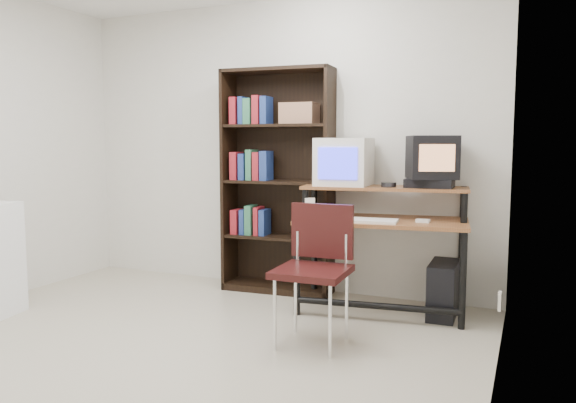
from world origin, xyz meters
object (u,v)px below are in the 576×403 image
at_px(crt_monitor, 344,163).
at_px(school_chair, 316,258).
at_px(pc_tower, 443,289).
at_px(computer_desk, 382,223).
at_px(bookshelf, 279,179).
at_px(crt_tv, 432,157).

height_order(crt_monitor, school_chair, crt_monitor).
bearing_deg(crt_monitor, pc_tower, -8.85).
bearing_deg(computer_desk, bookshelf, 159.19).
xyz_separation_m(computer_desk, pc_tower, (0.48, 0.03, -0.49)).
relative_size(crt_tv, bookshelf, 0.23).
bearing_deg(pc_tower, bookshelf, 170.50).
relative_size(computer_desk, crt_monitor, 3.04).
xyz_separation_m(crt_tv, bookshelf, (-1.35, 0.08, -0.21)).
distance_m(crt_monitor, crt_tv, 0.70).
distance_m(crt_monitor, bookshelf, 0.69).
height_order(crt_tv, bookshelf, bookshelf).
xyz_separation_m(crt_monitor, crt_tv, (0.70, 0.06, 0.05)).
bearing_deg(bookshelf, school_chair, -58.67).
bearing_deg(pc_tower, crt_monitor, 173.34).
bearing_deg(bookshelf, crt_monitor, -15.41).
bearing_deg(bookshelf, crt_tv, -7.11).
bearing_deg(crt_monitor, computer_desk, -19.78).
bearing_deg(crt_tv, pc_tower, -65.90).
height_order(computer_desk, pc_tower, computer_desk).
bearing_deg(pc_tower, school_chair, -129.90).
relative_size(computer_desk, school_chair, 1.50).
bearing_deg(crt_tv, crt_monitor, 163.34).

